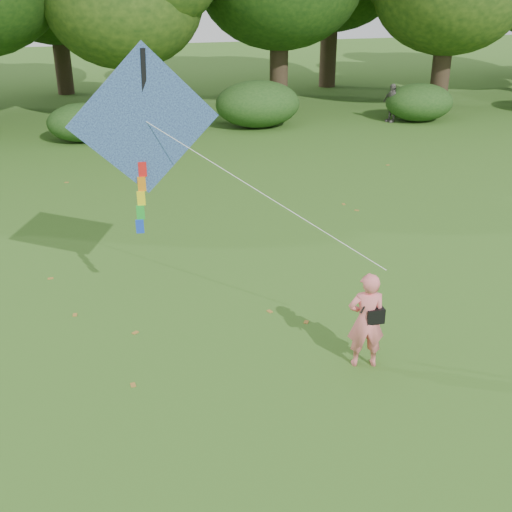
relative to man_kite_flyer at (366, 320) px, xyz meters
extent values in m
plane|color=#265114|center=(-0.67, -0.51, -0.85)|extent=(100.00, 100.00, 0.00)
imported|color=#F07175|center=(0.00, 0.00, 0.00)|extent=(0.68, 0.51, 1.70)
imported|color=#615C56|center=(8.08, 16.95, -0.05)|extent=(0.70, 1.02, 1.61)
cube|color=black|center=(0.12, -0.03, 0.10)|extent=(0.30, 0.20, 0.26)
cylinder|color=black|center=(0.00, -0.04, 0.43)|extent=(0.33, 0.14, 0.47)
cube|color=#235797|center=(-3.20, 2.28, 2.94)|extent=(2.55, 0.45, 2.57)
cube|color=black|center=(-3.20, 2.31, 2.94)|extent=(0.16, 0.35, 2.34)
cylinder|color=white|center=(-1.48, 1.11, 1.92)|extent=(3.46, 2.34, 2.05)
cube|color=red|center=(-3.30, 2.30, 2.11)|extent=(0.14, 0.06, 0.26)
cube|color=orange|center=(-3.33, 2.30, 1.85)|extent=(0.14, 0.06, 0.26)
cube|color=yellow|center=(-3.36, 2.30, 1.59)|extent=(0.14, 0.06, 0.26)
cube|color=green|center=(-3.39, 2.30, 1.33)|extent=(0.14, 0.06, 0.26)
cube|color=blue|center=(-3.42, 2.30, 1.07)|extent=(0.14, 0.06, 0.26)
cylinder|color=#3A2D1E|center=(-2.67, 19.49, 0.73)|extent=(0.80, 0.80, 3.15)
cylinder|color=#3A2D1E|center=(4.33, 21.49, 0.99)|extent=(0.86, 0.86, 3.67)
cylinder|color=#3A2D1E|center=(11.33, 18.99, 0.87)|extent=(0.83, 0.83, 3.43)
cylinder|color=#3A2D1E|center=(-5.67, 26.99, 0.90)|extent=(0.84, 0.84, 3.50)
cylinder|color=#3A2D1E|center=(8.33, 25.99, 1.16)|extent=(0.90, 0.90, 4.02)
ellipsoid|color=#264919|center=(-4.67, 16.59, -0.14)|extent=(2.66, 2.09, 1.42)
ellipsoid|color=#264919|center=(2.33, 17.39, 0.09)|extent=(3.50, 2.75, 1.88)
ellipsoid|color=#264919|center=(9.33, 16.89, -0.06)|extent=(2.94, 2.31, 1.58)
cube|color=olive|center=(5.28, 10.88, -0.84)|extent=(0.13, 0.10, 0.01)
cube|color=olive|center=(2.47, 7.56, -0.84)|extent=(0.09, 0.12, 0.01)
cube|color=olive|center=(-1.08, 2.10, -0.84)|extent=(0.12, 0.14, 0.01)
cube|color=olive|center=(-0.51, 1.54, -0.84)|extent=(0.13, 0.14, 0.01)
cube|color=olive|center=(-5.31, 4.58, -0.84)|extent=(0.13, 0.09, 0.01)
cube|color=olive|center=(-3.67, 1.90, -0.84)|extent=(0.14, 0.14, 0.01)
cube|color=olive|center=(-5.19, 11.41, -0.84)|extent=(0.14, 0.11, 0.01)
cube|color=olive|center=(2.65, 7.01, -0.84)|extent=(0.14, 0.13, 0.01)
cube|color=olive|center=(-4.76, 2.83, -0.84)|extent=(0.09, 0.12, 0.01)
cube|color=olive|center=(-3.81, 0.28, -0.84)|extent=(0.09, 0.13, 0.01)
camera|label=1|loc=(-3.84, -8.43, 5.29)|focal=45.00mm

